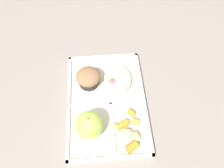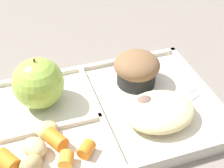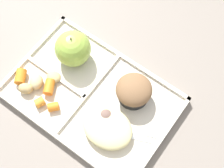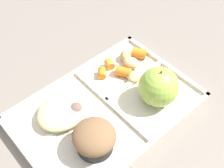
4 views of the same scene
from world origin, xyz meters
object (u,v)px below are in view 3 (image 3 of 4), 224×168
(bran_muffin, at_px, (134,91))
(plastic_fork, at_px, (127,132))
(lunch_tray, at_px, (92,97))
(green_apple, at_px, (73,49))

(bran_muffin, relative_size, plastic_fork, 0.55)
(lunch_tray, height_order, bran_muffin, bran_muffin)
(green_apple, bearing_deg, lunch_tray, -30.43)
(green_apple, xyz_separation_m, plastic_fork, (0.22, -0.08, -0.04))
(lunch_tray, distance_m, green_apple, 0.12)
(lunch_tray, height_order, plastic_fork, lunch_tray)
(bran_muffin, bearing_deg, plastic_fork, -64.77)
(plastic_fork, bearing_deg, lunch_tray, 168.37)
(lunch_tray, relative_size, green_apple, 4.19)
(plastic_fork, bearing_deg, bran_muffin, 115.23)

